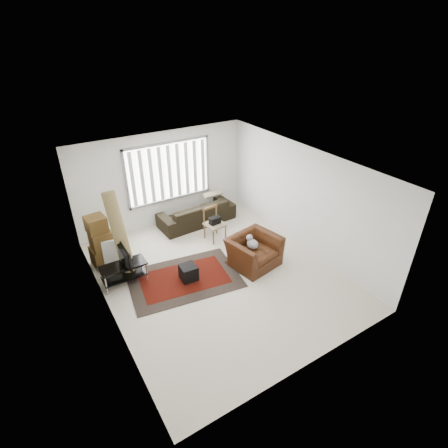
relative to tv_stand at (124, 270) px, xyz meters
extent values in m
plane|color=beige|center=(1.95, -0.84, -0.37)|extent=(6.00, 6.00, 0.00)
cube|color=white|center=(1.95, -0.84, 2.33)|extent=(5.00, 6.00, 0.02)
cube|color=white|center=(1.95, 2.16, 0.98)|extent=(5.00, 0.02, 2.70)
cube|color=white|center=(1.95, -3.84, 0.98)|extent=(5.00, 0.02, 2.70)
cube|color=white|center=(-0.55, -0.84, 0.98)|extent=(0.02, 6.00, 2.70)
cube|color=white|center=(4.45, -0.84, 0.98)|extent=(0.02, 6.00, 2.70)
cube|color=white|center=(2.15, 2.14, 1.18)|extent=(2.40, 0.01, 1.60)
cube|color=gray|center=(2.15, 2.12, 1.18)|extent=(2.52, 0.06, 1.72)
cube|color=white|center=(2.15, 2.08, 1.18)|extent=(2.40, 0.02, 1.55)
cube|color=black|center=(1.20, -0.58, -0.36)|extent=(2.72, 2.02, 0.02)
cube|color=#430D06|center=(1.20, -0.58, -0.35)|extent=(2.12, 1.43, 0.00)
cube|color=black|center=(0.00, 0.00, 0.12)|extent=(1.02, 0.46, 0.04)
cube|color=black|center=(0.00, 0.00, -0.16)|extent=(0.98, 0.43, 0.03)
cylinder|color=#B2B2B7|center=(-0.46, -0.19, -0.11)|extent=(0.03, 0.03, 0.51)
cylinder|color=#B2B2B7|center=(0.46, -0.19, -0.11)|extent=(0.03, 0.03, 0.51)
cylinder|color=#B2B2B7|center=(-0.46, 0.19, -0.11)|extent=(0.03, 0.03, 0.51)
cylinder|color=#B2B2B7|center=(0.46, 0.19, -0.11)|extent=(0.03, 0.03, 0.51)
imported|color=black|center=(0.00, 0.00, 0.38)|extent=(0.11, 0.83, 0.47)
cube|color=black|center=(1.29, -0.65, -0.17)|extent=(0.38, 0.38, 0.36)
cube|color=brown|center=(-0.20, 1.00, -0.13)|extent=(0.58, 0.54, 0.48)
cube|color=brown|center=(-0.18, 0.97, 0.34)|extent=(0.53, 0.49, 0.44)
cube|color=brown|center=(-0.22, 1.02, 0.75)|extent=(0.48, 0.48, 0.39)
cube|color=silver|center=(0.04, 0.61, 0.02)|extent=(0.65, 0.35, 0.78)
cylinder|color=olive|center=(0.13, 0.39, 0.66)|extent=(0.41, 0.86, 2.05)
imported|color=black|center=(2.70, 1.61, 0.07)|extent=(2.30, 1.07, 0.87)
cube|color=#8B795B|center=(2.71, 0.55, 0.09)|extent=(0.53, 0.53, 0.05)
cylinder|color=brown|center=(2.52, 0.33, -0.14)|extent=(0.04, 0.04, 0.45)
cylinder|color=brown|center=(2.93, 0.37, -0.14)|extent=(0.04, 0.04, 0.45)
cylinder|color=brown|center=(2.48, 0.74, -0.14)|extent=(0.04, 0.04, 0.45)
cylinder|color=brown|center=(2.89, 0.77, -0.14)|extent=(0.04, 0.04, 0.45)
cube|color=brown|center=(2.68, 0.77, 0.51)|extent=(0.46, 0.08, 0.06)
cube|color=brown|center=(2.48, 0.75, 0.31)|extent=(0.05, 0.05, 0.45)
cube|color=brown|center=(2.89, 0.78, 0.31)|extent=(0.05, 0.05, 0.45)
cube|color=black|center=(2.71, 0.55, 0.21)|extent=(0.32, 0.20, 0.19)
imported|color=#3D1D0C|center=(2.92, -0.94, 0.06)|extent=(1.31, 1.19, 0.85)
ellipsoid|color=#59595B|center=(2.92, -0.94, 0.19)|extent=(0.29, 0.34, 0.21)
sphere|color=#59595B|center=(2.89, -0.78, 0.31)|extent=(0.16, 0.16, 0.16)
camera|label=1|loc=(-1.38, -6.51, 4.81)|focal=28.00mm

